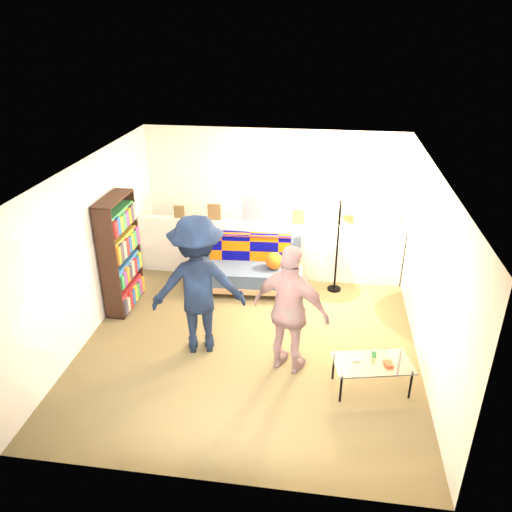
{
  "coord_description": "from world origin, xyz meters",
  "views": [
    {
      "loc": [
        0.89,
        -5.81,
        4.08
      ],
      "look_at": [
        0.0,
        0.4,
        1.05
      ],
      "focal_mm": 35.0,
      "sensor_mm": 36.0,
      "label": 1
    }
  ],
  "objects": [
    {
      "name": "ground",
      "position": [
        0.0,
        0.0,
        0.0
      ],
      "size": [
        5.0,
        5.0,
        0.0
      ],
      "primitive_type": "plane",
      "color": "brown",
      "rests_on": "ground"
    },
    {
      "name": "person_left",
      "position": [
        -0.64,
        -0.37,
        0.95
      ],
      "size": [
        1.36,
        0.98,
        1.9
      ],
      "primitive_type": "imported",
      "rotation": [
        0.0,
        0.0,
        3.38
      ],
      "color": "black",
      "rests_on": "ground"
    },
    {
      "name": "half_wall_ledge",
      "position": [
        0.0,
        1.8,
        0.5
      ],
      "size": [
        4.45,
        0.15,
        1.0
      ],
      "primitive_type": "cube",
      "color": "silver",
      "rests_on": "ground"
    },
    {
      "name": "ledge_decor",
      "position": [
        -0.23,
        1.78,
        1.18
      ],
      "size": [
        2.97,
        0.02,
        0.45
      ],
      "color": "brown",
      "rests_on": "half_wall_ledge"
    },
    {
      "name": "coffee_table",
      "position": [
        1.59,
        -0.9,
        0.36
      ],
      "size": [
        1.01,
        0.69,
        0.48
      ],
      "color": "black",
      "rests_on": "ground"
    },
    {
      "name": "futon_sofa",
      "position": [
        -0.24,
        1.38,
        0.35
      ],
      "size": [
        1.81,
        0.95,
        0.76
      ],
      "color": "tan",
      "rests_on": "ground"
    },
    {
      "name": "room_shell",
      "position": [
        0.0,
        0.47,
        1.67
      ],
      "size": [
        4.6,
        5.05,
        2.45
      ],
      "color": "silver",
      "rests_on": "ground"
    },
    {
      "name": "bookshelf",
      "position": [
        -2.08,
        0.55,
        0.82
      ],
      "size": [
        0.29,
        0.88,
        1.75
      ],
      "color": "black",
      "rests_on": "ground"
    },
    {
      "name": "floor_lamp",
      "position": [
        1.16,
        1.5,
        1.15
      ],
      "size": [
        0.35,
        0.3,
        1.62
      ],
      "color": "black",
      "rests_on": "ground"
    },
    {
      "name": "person_right",
      "position": [
        0.57,
        -0.64,
        0.85
      ],
      "size": [
        1.08,
        0.75,
        1.7
      ],
      "primitive_type": "imported",
      "rotation": [
        0.0,
        0.0,
        2.77
      ],
      "color": "#D68A90",
      "rests_on": "ground"
    }
  ]
}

